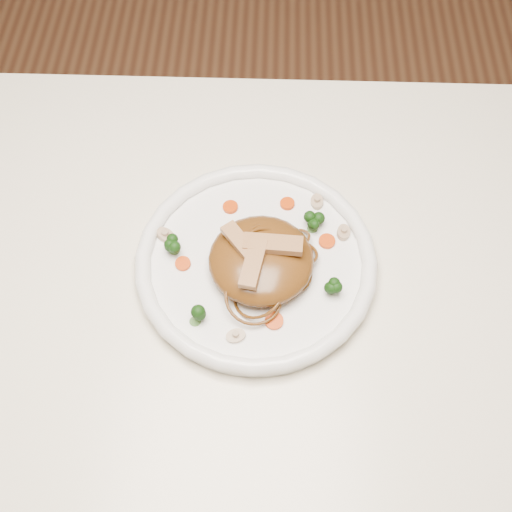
{
  "coord_description": "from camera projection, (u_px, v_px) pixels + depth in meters",
  "views": [
    {
      "loc": [
        0.06,
        -0.36,
        1.47
      ],
      "look_at": [
        0.04,
        0.06,
        0.78
      ],
      "focal_mm": 46.33,
      "sensor_mm": 36.0,
      "label": 1
    }
  ],
  "objects": [
    {
      "name": "chicken_b",
      "position": [
        241.0,
        242.0,
        0.78
      ],
      "size": [
        0.05,
        0.06,
        0.01
      ],
      "primitive_type": "cube",
      "rotation": [
        0.0,
        0.0,
        2.24
      ],
      "color": "tan",
      "rests_on": "noodle_mound"
    },
    {
      "name": "carrot_0",
      "position": [
        287.0,
        204.0,
        0.86
      ],
      "size": [
        0.03,
        0.03,
        0.0
      ],
      "primitive_type": "cylinder",
      "rotation": [
        0.0,
        0.0,
        -0.43
      ],
      "color": "#C94107",
      "rests_on": "plate"
    },
    {
      "name": "chicken_a",
      "position": [
        273.0,
        244.0,
        0.78
      ],
      "size": [
        0.07,
        0.03,
        0.01
      ],
      "primitive_type": "cube",
      "rotation": [
        0.0,
        0.0,
        -0.06
      ],
      "color": "tan",
      "rests_on": "noodle_mound"
    },
    {
      "name": "broccoli_3",
      "position": [
        332.0,
        283.0,
        0.79
      ],
      "size": [
        0.03,
        0.03,
        0.03
      ],
      "primitive_type": null,
      "rotation": [
        0.0,
        0.0,
        0.02
      ],
      "color": "#13340B",
      "rests_on": "plate"
    },
    {
      "name": "carrot_4",
      "position": [
        274.0,
        321.0,
        0.78
      ],
      "size": [
        0.03,
        0.03,
        0.0
      ],
      "primitive_type": "cylinder",
      "rotation": [
        0.0,
        0.0,
        0.4
      ],
      "color": "#C94107",
      "rests_on": "plate"
    },
    {
      "name": "broccoli_1",
      "position": [
        173.0,
        244.0,
        0.82
      ],
      "size": [
        0.03,
        0.03,
        0.03
      ],
      "primitive_type": null,
      "rotation": [
        0.0,
        0.0,
        0.41
      ],
      "color": "#13340B",
      "rests_on": "plate"
    },
    {
      "name": "mushroom_1",
      "position": [
        343.0,
        232.0,
        0.84
      ],
      "size": [
        0.03,
        0.03,
        0.01
      ],
      "primitive_type": "cylinder",
      "rotation": [
        0.0,
        0.0,
        1.45
      ],
      "color": "#C7B095",
      "rests_on": "plate"
    },
    {
      "name": "noodle_mound",
      "position": [
        261.0,
        260.0,
        0.8
      ],
      "size": [
        0.17,
        0.17,
        0.04
      ],
      "primitive_type": "ellipsoid",
      "rotation": [
        0.0,
        0.0,
        -0.37
      ],
      "color": "brown",
      "rests_on": "plate"
    },
    {
      "name": "mushroom_2",
      "position": [
        166.0,
        235.0,
        0.84
      ],
      "size": [
        0.04,
        0.04,
        0.01
      ],
      "primitive_type": "cylinder",
      "rotation": [
        0.0,
        0.0,
        -0.59
      ],
      "color": "#C7B095",
      "rests_on": "plate"
    },
    {
      "name": "broccoli_2",
      "position": [
        194.0,
        316.0,
        0.77
      ],
      "size": [
        0.03,
        0.03,
        0.03
      ],
      "primitive_type": null,
      "rotation": [
        0.0,
        0.0,
        0.18
      ],
      "color": "#13340B",
      "rests_on": "plate"
    },
    {
      "name": "chicken_c",
      "position": [
        253.0,
        263.0,
        0.77
      ],
      "size": [
        0.03,
        0.07,
        0.01
      ],
      "primitive_type": "cube",
      "rotation": [
        0.0,
        0.0,
        4.51
      ],
      "color": "tan",
      "rests_on": "noodle_mound"
    },
    {
      "name": "table",
      "position": [
        221.0,
        345.0,
        0.89
      ],
      "size": [
        1.2,
        0.8,
        0.75
      ],
      "color": "silver",
      "rests_on": "ground"
    },
    {
      "name": "broccoli_0",
      "position": [
        313.0,
        223.0,
        0.84
      ],
      "size": [
        0.03,
        0.03,
        0.03
      ],
      "primitive_type": null,
      "rotation": [
        0.0,
        0.0,
        -0.11
      ],
      "color": "#13340B",
      "rests_on": "plate"
    },
    {
      "name": "mushroom_0",
      "position": [
        236.0,
        336.0,
        0.76
      ],
      "size": [
        0.03,
        0.03,
        0.01
      ],
      "primitive_type": "cylinder",
      "rotation": [
        0.0,
        0.0,
        0.27
      ],
      "color": "#C7B095",
      "rests_on": "plate"
    },
    {
      "name": "carrot_3",
      "position": [
        230.0,
        207.0,
        0.86
      ],
      "size": [
        0.03,
        0.03,
        0.0
      ],
      "primitive_type": "cylinder",
      "rotation": [
        0.0,
        0.0,
        -0.39
      ],
      "color": "#C94107",
      "rests_on": "plate"
    },
    {
      "name": "ground",
      "position": [
        235.0,
        467.0,
        1.44
      ],
      "size": [
        4.0,
        4.0,
        0.0
      ],
      "primitive_type": "plane",
      "color": "brown",
      "rests_on": "ground"
    },
    {
      "name": "plate",
      "position": [
        256.0,
        265.0,
        0.83
      ],
      "size": [
        0.32,
        0.32,
        0.02
      ],
      "primitive_type": "cylinder",
      "rotation": [
        0.0,
        0.0,
        -0.07
      ],
      "color": "white",
      "rests_on": "table"
    },
    {
      "name": "mushroom_3",
      "position": [
        317.0,
        202.0,
        0.87
      ],
      "size": [
        0.02,
        0.02,
        0.01
      ],
      "primitive_type": "cylinder",
      "rotation": [
        0.0,
        0.0,
        1.61
      ],
      "color": "#C7B095",
      "rests_on": "plate"
    },
    {
      "name": "carrot_1",
      "position": [
        183.0,
        264.0,
        0.82
      ],
      "size": [
        0.02,
        0.02,
        0.0
      ],
      "primitive_type": "cylinder",
      "rotation": [
        0.0,
        0.0,
        0.34
      ],
      "color": "#C94107",
      "rests_on": "plate"
    },
    {
      "name": "carrot_2",
      "position": [
        327.0,
        241.0,
        0.83
      ],
      "size": [
        0.02,
        0.02,
        0.0
      ],
      "primitive_type": "cylinder",
      "rotation": [
        0.0,
        0.0,
        0.05
      ],
      "color": "#C94107",
      "rests_on": "plate"
    }
  ]
}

